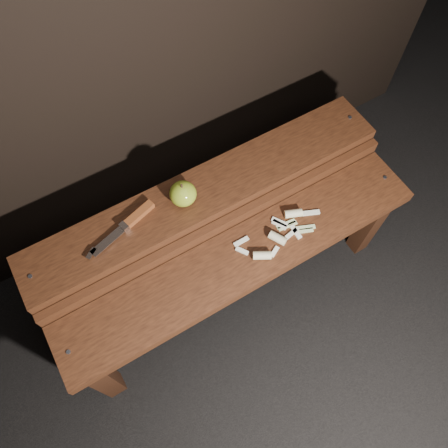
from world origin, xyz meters
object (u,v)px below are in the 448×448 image
knife (131,221)px  bench_rear_tier (207,204)px  bench_front_tier (243,267)px  apple (183,194)px

knife → bench_rear_tier: bearing=-3.5°
bench_front_tier → bench_rear_tier: 0.23m
bench_front_tier → knife: size_ratio=4.93×
bench_front_tier → bench_rear_tier: (0.00, 0.23, 0.06)m
bench_front_tier → apple: 0.30m
bench_rear_tier → apple: bearing=176.8°
bench_front_tier → apple: apple is taller
bench_front_tier → apple: size_ratio=13.98×
bench_rear_tier → knife: bearing=176.5°
bench_front_tier → knife: 0.38m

